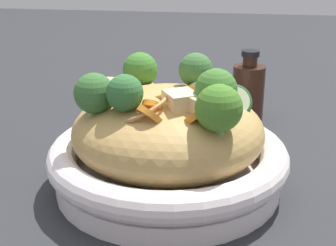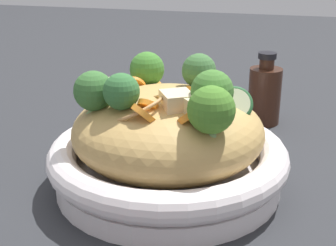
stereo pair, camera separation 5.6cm
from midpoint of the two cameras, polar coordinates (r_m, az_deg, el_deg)
ground_plane at (r=0.59m, az=-2.72°, el=-7.43°), size 3.00×3.00×0.00m
serving_bowl at (r=0.58m, az=-2.77°, el=-4.77°), size 0.29×0.29×0.06m
noodle_heap at (r=0.56m, az=-2.83°, el=-0.95°), size 0.22×0.22×0.10m
broccoli_florets at (r=0.53m, az=-3.18°, el=4.09°), size 0.20×0.19×0.06m
carrot_coins at (r=0.54m, az=-3.82°, el=2.58°), size 0.18×0.13×0.03m
zucchini_slices at (r=0.55m, az=3.17°, el=3.11°), size 0.05×0.09×0.04m
chicken_chunks at (r=0.53m, az=-3.83°, el=2.93°), size 0.11×0.15×0.03m
soy_sauce_bottle at (r=0.79m, az=7.57°, el=3.77°), size 0.05×0.05×0.12m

